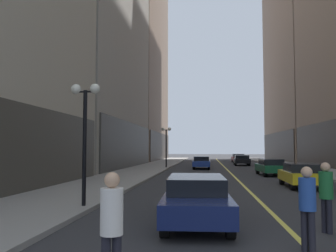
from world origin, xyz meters
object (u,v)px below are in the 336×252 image
(pedestrian_in_green_parka, at_px, (326,192))
(street_lamp_left_far, at_px, (166,138))
(pedestrian_in_blue_hoodie, at_px, (307,202))
(car_black, at_px, (242,160))
(street_lamp_left_near, at_px, (85,117))
(car_yellow, at_px, (301,174))
(car_navy, at_px, (196,197))
(car_green, at_px, (271,166))
(car_red, at_px, (238,158))
(car_blue, at_px, (201,162))
(pedestrian_in_white_shirt, at_px, (112,222))

(pedestrian_in_green_parka, bearing_deg, street_lamp_left_far, 104.67)
(pedestrian_in_blue_hoodie, distance_m, street_lamp_left_far, 30.27)
(car_black, xyz_separation_m, street_lamp_left_far, (-8.83, -8.25, 2.54))
(pedestrian_in_green_parka, distance_m, street_lamp_left_near, 8.02)
(car_yellow, xyz_separation_m, street_lamp_left_far, (-9.47, 17.25, 2.54))
(car_yellow, distance_m, car_black, 25.50)
(car_navy, xyz_separation_m, car_green, (5.39, 18.19, -0.00))
(pedestrian_in_green_parka, relative_size, street_lamp_left_near, 0.40)
(street_lamp_left_near, bearing_deg, car_navy, -22.91)
(car_yellow, height_order, pedestrian_in_blue_hoodie, pedestrian_in_blue_hoodie)
(pedestrian_in_blue_hoodie, bearing_deg, car_yellow, 75.64)
(car_yellow, distance_m, pedestrian_in_green_parka, 10.76)
(car_red, bearing_deg, pedestrian_in_blue_hoodie, -93.54)
(car_red, height_order, street_lamp_left_far, street_lamp_left_far)
(car_blue, relative_size, pedestrian_in_green_parka, 2.57)
(car_yellow, xyz_separation_m, car_red, (-0.21, 35.12, 0.00))
(car_blue, relative_size, street_lamp_left_near, 1.03)
(car_yellow, xyz_separation_m, pedestrian_in_blue_hoodie, (-3.14, -12.27, 0.31))
(street_lamp_left_near, bearing_deg, pedestrian_in_blue_hoodie, -34.12)
(car_black, height_order, street_lamp_left_near, street_lamp_left_near)
(pedestrian_in_white_shirt, bearing_deg, car_black, 81.54)
(car_black, distance_m, street_lamp_left_near, 34.71)
(car_red, distance_m, street_lamp_left_far, 20.29)
(pedestrian_in_green_parka, bearing_deg, car_yellow, 78.23)
(car_navy, xyz_separation_m, pedestrian_in_white_shirt, (-1.11, -5.04, 0.32))
(pedestrian_in_white_shirt, bearing_deg, pedestrian_in_green_parka, 43.37)
(car_red, bearing_deg, street_lamp_left_near, -102.12)
(car_blue, distance_m, street_lamp_left_near, 25.56)
(pedestrian_in_green_parka, xyz_separation_m, street_lamp_left_near, (-7.27, 2.55, 2.22))
(car_yellow, bearing_deg, car_black, 91.42)
(car_navy, xyz_separation_m, street_lamp_left_far, (-3.97, 26.90, 2.54))
(car_red, relative_size, pedestrian_in_white_shirt, 2.38)
(car_blue, distance_m, car_black, 9.74)
(car_black, relative_size, pedestrian_in_blue_hoodie, 2.51)
(car_blue, bearing_deg, car_green, -57.13)
(car_yellow, distance_m, pedestrian_in_white_shirt, 16.12)
(car_yellow, relative_size, street_lamp_left_near, 0.94)
(car_blue, bearing_deg, car_navy, -89.59)
(pedestrian_in_white_shirt, bearing_deg, car_red, 82.68)
(car_black, bearing_deg, pedestrian_in_blue_hoodie, -93.80)
(car_blue, distance_m, pedestrian_in_green_parka, 27.92)
(street_lamp_left_far, bearing_deg, car_green, -42.97)
(car_yellow, relative_size, pedestrian_in_blue_hoodie, 2.38)
(car_blue, distance_m, pedestrian_in_white_shirt, 31.89)
(car_yellow, distance_m, street_lamp_left_far, 19.84)
(car_yellow, xyz_separation_m, pedestrian_in_white_shirt, (-6.61, -14.70, 0.32))
(street_lamp_left_near, bearing_deg, pedestrian_in_green_parka, -19.32)
(car_green, distance_m, car_red, 26.59)
(car_yellow, relative_size, car_blue, 0.92)
(car_red, bearing_deg, street_lamp_left_far, -117.38)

